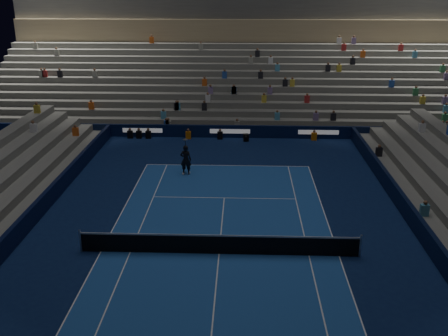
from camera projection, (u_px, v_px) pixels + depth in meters
name	position (u px, v px, depth m)	size (l,w,h in m)	color
ground	(219.00, 254.00, 23.38)	(90.00, 90.00, 0.00)	#0B1A44
court_surface	(219.00, 254.00, 23.38)	(10.97, 23.77, 0.01)	#1C4A9A
sponsor_barrier_far	(230.00, 131.00, 40.55)	(44.00, 0.25, 1.00)	black
sponsor_barrier_east	(434.00, 248.00, 22.86)	(0.25, 37.00, 1.00)	black
sponsor_barrier_west	(10.00, 240.00, 23.55)	(0.25, 37.00, 1.00)	black
grandstand_main	(233.00, 75.00, 48.36)	(44.00, 15.20, 11.20)	#60605B
tennis_net	(219.00, 244.00, 23.21)	(12.90, 0.10, 1.10)	#B2B2B7
tennis_player	(186.00, 160.00, 32.69)	(0.72, 0.47, 1.96)	black
broadcast_camera	(246.00, 137.00, 39.74)	(0.46, 0.87, 0.53)	black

